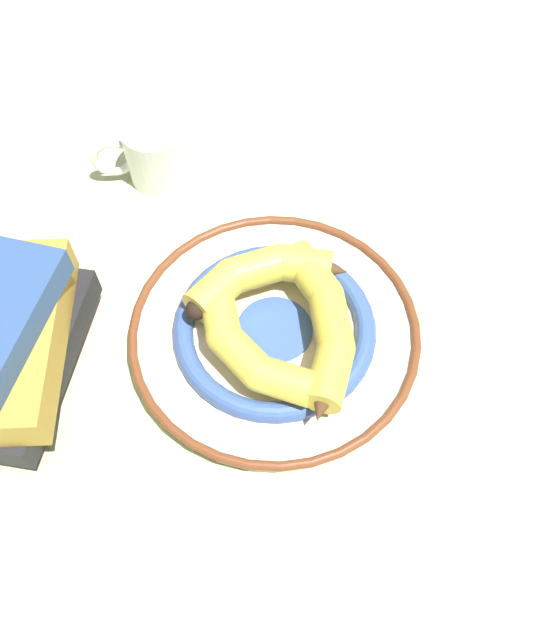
{
  "coord_description": "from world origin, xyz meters",
  "views": [
    {
      "loc": [
        0.32,
        -0.12,
        0.59
      ],
      "look_at": [
        0.02,
        0.02,
        0.04
      ],
      "focal_mm": 35.0,
      "sensor_mm": 36.0,
      "label": 1
    }
  ],
  "objects": [
    {
      "name": "coffee_mug",
      "position": [
        -0.26,
        -0.01,
        0.04
      ],
      "size": [
        0.08,
        0.12,
        0.08
      ],
      "rotation": [
        0.0,
        0.0,
        4.46
      ],
      "color": "white",
      "rests_on": "ground_plane"
    },
    {
      "name": "ground_plane",
      "position": [
        0.0,
        0.0,
        0.0
      ],
      "size": [
        2.8,
        2.8,
        0.0
      ],
      "primitive_type": "plane",
      "color": "#B2C693"
    },
    {
      "name": "banana_c",
      "position": [
        -0.03,
        0.03,
        0.05
      ],
      "size": [
        0.08,
        0.18,
        0.04
      ],
      "rotation": [
        0.0,
        0.0,
        10.91
      ],
      "color": "yellow",
      "rests_on": "decorative_bowl"
    },
    {
      "name": "decorative_bowl",
      "position": [
        0.02,
        0.02,
        0.01
      ],
      "size": [
        0.31,
        0.31,
        0.03
      ],
      "color": "beige",
      "rests_on": "ground_plane"
    },
    {
      "name": "banana_b",
      "position": [
        0.05,
        0.06,
        0.05
      ],
      "size": [
        0.2,
        0.1,
        0.04
      ],
      "rotation": [
        0.0,
        0.0,
        9.12
      ],
      "color": "gold",
      "rests_on": "decorative_bowl"
    },
    {
      "name": "banana_a",
      "position": [
        0.04,
        -0.02,
        0.05
      ],
      "size": [
        0.17,
        0.09,
        0.04
      ],
      "rotation": [
        0.0,
        0.0,
        6.58
      ],
      "color": "yellow",
      "rests_on": "decorative_bowl"
    }
  ]
}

